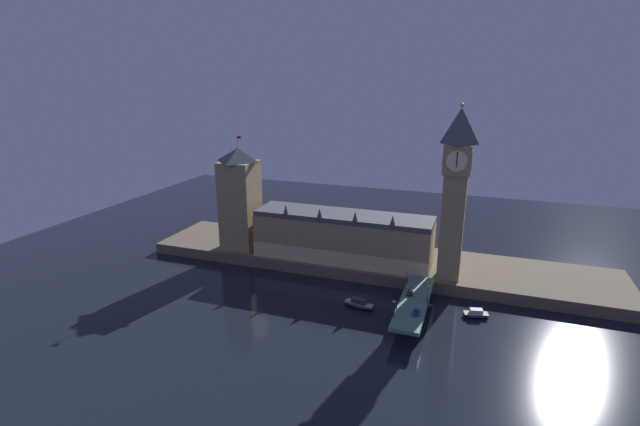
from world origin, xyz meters
name	(u,v)px	position (x,y,z in m)	size (l,w,h in m)	color
ground_plane	(351,301)	(0.00, 0.00, 0.00)	(400.00, 400.00, 0.00)	black
embankment	(373,261)	(0.00, 39.00, 2.59)	(220.00, 42.00, 5.18)	brown
parliament_hall	(343,236)	(-13.17, 31.44, 16.16)	(82.78, 22.22, 26.44)	#9E845B
clock_tower	(455,189)	(36.00, 26.10, 43.94)	(11.35, 11.46, 73.14)	#9E845B
victoria_tower	(240,198)	(-65.92, 29.68, 30.38)	(16.69, 16.69, 56.18)	#9E845B
bridge	(414,306)	(26.04, -5.00, 4.92)	(10.41, 46.00, 7.11)	#4C7560
car_northbound_lead	(410,293)	(23.75, -0.35, 7.86)	(2.02, 4.18, 1.59)	black
car_southbound_lead	(416,312)	(28.33, -15.24, 7.85)	(1.99, 4.18, 1.58)	navy
pedestrian_near_rail	(397,309)	(21.46, -15.57, 8.04)	(0.38, 0.38, 1.75)	black
pedestrian_mid_walk	(427,299)	(30.62, -3.95, 8.08)	(0.38, 0.38, 1.82)	black
pedestrian_far_rail	(406,287)	(21.46, 3.73, 8.08)	(0.38, 0.38, 1.82)	black
street_lamp_near	(394,306)	(21.06, -19.72, 11.08)	(1.34, 0.60, 6.34)	#2D3333
street_lamp_mid	(428,292)	(31.02, -5.00, 11.54)	(1.34, 0.60, 7.09)	#2D3333
street_lamp_far	(408,274)	(21.06, 9.72, 11.15)	(1.34, 0.60, 6.45)	#2D3333
boat_upstream	(359,304)	(4.58, -4.30, 1.44)	(13.63, 6.38, 3.95)	#28282D
boat_downstream	(476,314)	(48.61, 3.31, 1.22)	(10.91, 6.60, 3.33)	#1E2842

